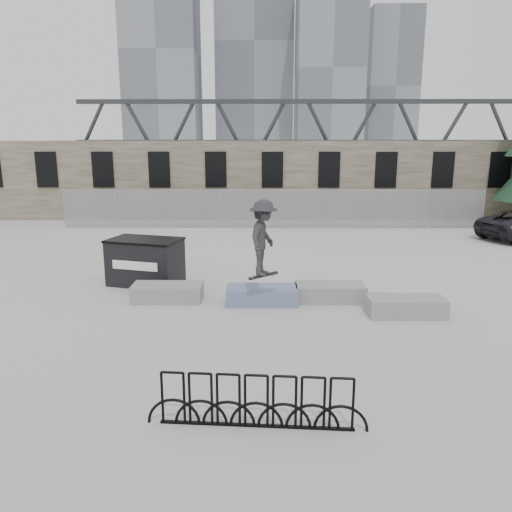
# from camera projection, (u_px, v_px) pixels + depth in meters

# --- Properties ---
(ground) EXTENTS (120.00, 120.00, 0.00)m
(ground) POSITION_uv_depth(u_px,v_px,m) (284.00, 303.00, 14.19)
(ground) COLOR #B8B8B3
(ground) RESTS_ON ground
(stone_wall) EXTENTS (36.00, 2.58, 4.50)m
(stone_wall) POSITION_uv_depth(u_px,v_px,m) (272.00, 180.00, 29.50)
(stone_wall) COLOR brown
(stone_wall) RESTS_ON ground
(chainlink_fence) EXTENTS (22.06, 0.06, 2.02)m
(chainlink_fence) POSITION_uv_depth(u_px,v_px,m) (273.00, 208.00, 26.13)
(chainlink_fence) COLOR gray
(chainlink_fence) RESTS_ON ground
(planter_far_left) EXTENTS (2.00, 0.90, 0.48)m
(planter_far_left) POSITION_uv_depth(u_px,v_px,m) (168.00, 292.00, 14.37)
(planter_far_left) COLOR gray
(planter_far_left) RESTS_ON ground
(planter_center_left) EXTENTS (2.00, 0.90, 0.48)m
(planter_center_left) POSITION_uv_depth(u_px,v_px,m) (262.00, 294.00, 14.12)
(planter_center_left) COLOR #314894
(planter_center_left) RESTS_ON ground
(planter_center_right) EXTENTS (2.00, 0.90, 0.48)m
(planter_center_right) POSITION_uv_depth(u_px,v_px,m) (330.00, 292.00, 14.37)
(planter_center_right) COLOR gray
(planter_center_right) RESTS_ON ground
(planter_offset) EXTENTS (2.00, 0.90, 0.48)m
(planter_offset) POSITION_uv_depth(u_px,v_px,m) (406.00, 306.00, 13.16)
(planter_offset) COLOR gray
(planter_offset) RESTS_ON ground
(dumpster) EXTENTS (2.53, 1.92, 1.48)m
(dumpster) POSITION_uv_depth(u_px,v_px,m) (145.00, 261.00, 15.92)
(dumpster) COLOR black
(dumpster) RESTS_ON ground
(bike_rack) EXTENTS (3.59, 0.29, 0.90)m
(bike_rack) POSITION_uv_depth(u_px,v_px,m) (256.00, 402.00, 7.96)
(bike_rack) COLOR black
(bike_rack) RESTS_ON ground
(skyline_towers) EXTENTS (58.00, 28.00, 48.00)m
(skyline_towers) POSITION_uv_depth(u_px,v_px,m) (259.00, 58.00, 100.87)
(skyline_towers) COLOR slate
(skyline_towers) RESTS_ON ground
(truss_bridge) EXTENTS (70.00, 3.00, 9.80)m
(truss_bridge) POSITION_uv_depth(u_px,v_px,m) (340.00, 143.00, 66.74)
(truss_bridge) COLOR #2D3033
(truss_bridge) RESTS_ON ground
(skateboarder) EXTENTS (1.10, 1.46, 2.13)m
(skateboarder) POSITION_uv_depth(u_px,v_px,m) (263.00, 238.00, 13.07)
(skateboarder) COLOR #2B2B2E
(skateboarder) RESTS_ON ground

